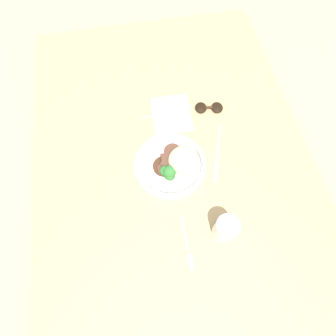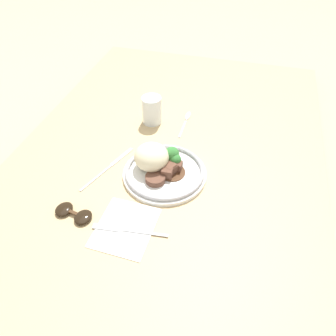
# 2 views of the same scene
# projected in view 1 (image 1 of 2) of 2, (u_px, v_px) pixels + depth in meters

# --- Properties ---
(ground_plane) EXTENTS (8.00, 8.00, 0.00)m
(ground_plane) POSITION_uv_depth(u_px,v_px,m) (177.00, 180.00, 0.91)
(ground_plane) COLOR tan
(dining_table) EXTENTS (1.53, 0.95, 0.04)m
(dining_table) POSITION_uv_depth(u_px,v_px,m) (177.00, 178.00, 0.90)
(dining_table) COLOR tan
(dining_table) RESTS_ON ground
(napkin) EXTENTS (0.17, 0.15, 0.00)m
(napkin) POSITION_uv_depth(u_px,v_px,m) (171.00, 114.00, 0.98)
(napkin) COLOR white
(napkin) RESTS_ON dining_table
(plate) EXTENTS (0.24, 0.24, 0.09)m
(plate) POSITION_uv_depth(u_px,v_px,m) (174.00, 163.00, 0.87)
(plate) COLOR white
(plate) RESTS_ON dining_table
(juice_glass) EXTENTS (0.07, 0.07, 0.10)m
(juice_glass) POSITION_uv_depth(u_px,v_px,m) (225.00, 229.00, 0.76)
(juice_glass) COLOR orange
(juice_glass) RESTS_ON dining_table
(fork) EXTENTS (0.03, 0.19, 0.00)m
(fork) POSITION_uv_depth(u_px,v_px,m) (172.00, 111.00, 0.98)
(fork) COLOR #B7B7BC
(fork) RESTS_ON napkin
(knife) EXTENTS (0.21, 0.09, 0.00)m
(knife) POSITION_uv_depth(u_px,v_px,m) (217.00, 155.00, 0.91)
(knife) COLOR #B7B7BC
(knife) RESTS_ON dining_table
(spoon) EXTENTS (0.16, 0.02, 0.01)m
(spoon) POSITION_uv_depth(u_px,v_px,m) (189.00, 254.00, 0.77)
(spoon) COLOR #B7B7BC
(spoon) RESTS_ON dining_table
(sunglasses) EXTENTS (0.07, 0.11, 0.02)m
(sunglasses) POSITION_uv_depth(u_px,v_px,m) (209.00, 108.00, 0.98)
(sunglasses) COLOR black
(sunglasses) RESTS_ON dining_table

